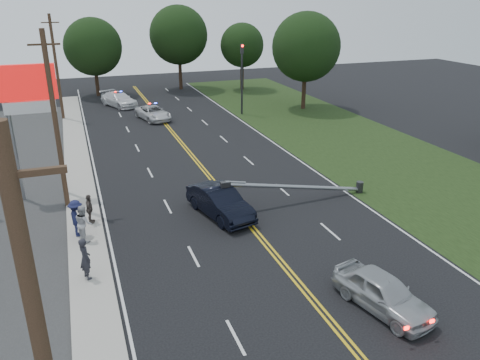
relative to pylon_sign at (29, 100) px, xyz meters
name	(u,v)px	position (x,y,z in m)	size (l,w,h in m)	color
ground	(302,287)	(10.50, -14.00, -6.00)	(120.00, 120.00, 0.00)	black
sidewalk	(84,218)	(2.10, -4.00, -5.94)	(1.80, 70.00, 0.12)	#A9A499
grass_verge	(409,171)	(24.00, -4.00, -5.99)	(12.00, 80.00, 0.01)	black
centerline_yellow	(227,198)	(10.50, -4.00, -5.99)	(0.36, 80.00, 0.00)	gold
pylon_sign	(29,100)	(0.00, 0.00, 0.00)	(3.20, 0.35, 8.00)	gray
traffic_signal	(242,73)	(18.80, 16.00, -1.79)	(0.28, 0.41, 7.05)	#2D2D30
fallen_streetlight	(304,187)	(14.69, -6.00, -5.08)	(9.36, 0.44, 1.91)	#2D2D30
utility_pole_mid	(56,122)	(1.30, -2.00, -0.91)	(1.60, 0.28, 10.00)	#382619
utility_pole_far	(56,68)	(1.30, 20.00, -0.91)	(1.60, 0.28, 10.00)	#382619
tree_6	(93,47)	(5.47, 31.15, -0.17)	(6.79, 6.79, 9.23)	black
tree_7	(179,35)	(16.06, 31.87, 0.83)	(7.34, 7.34, 10.51)	black
tree_8	(242,45)	(23.58, 28.98, -0.39)	(5.53, 5.53, 8.39)	black
tree_9	(306,47)	(26.02, 16.21, 0.52)	(7.16, 7.16, 10.10)	black
crashed_sedan	(220,202)	(9.35, -6.18, -5.18)	(1.73, 4.97, 1.64)	black
waiting_sedan	(383,292)	(12.80, -16.37, -5.26)	(1.74, 4.33, 1.48)	#A6AAAE
emergency_a	(153,113)	(9.73, 16.85, -5.33)	(2.23, 4.83, 1.34)	silver
emergency_b	(119,99)	(7.22, 24.13, -5.22)	(2.17, 5.34, 1.55)	silver
bystander_a	(85,258)	(1.97, -10.34, -4.92)	(0.70, 0.46, 1.91)	#24242B
bystander_b	(84,223)	(2.07, -6.78, -4.94)	(0.91, 0.71, 1.87)	#ADADB2
bystander_c	(77,218)	(1.77, -6.14, -4.91)	(1.25, 0.72, 1.93)	#1B1F45
bystander_d	(89,209)	(2.45, -4.89, -5.07)	(0.95, 0.40, 1.62)	#524842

